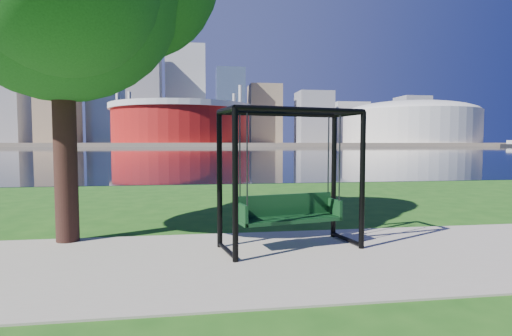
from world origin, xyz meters
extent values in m
plane|color=#1E5114|center=(0.00, 0.00, 0.00)|extent=(900.00, 900.00, 0.00)
cube|color=#9E937F|center=(0.00, -0.50, 0.01)|extent=(120.00, 4.00, 0.03)
cube|color=black|center=(0.00, 102.00, 0.01)|extent=(900.00, 180.00, 0.02)
cube|color=#937F60|center=(0.00, 306.00, 1.00)|extent=(900.00, 228.00, 2.00)
cylinder|color=maroon|center=(-10.00, 235.00, 13.00)|extent=(80.00, 80.00, 22.00)
cylinder|color=silver|center=(-10.00, 235.00, 22.50)|extent=(83.00, 83.00, 3.00)
cylinder|color=silver|center=(22.91, 254.00, 18.00)|extent=(2.00, 2.00, 32.00)
cylinder|color=silver|center=(-42.91, 254.00, 18.00)|extent=(2.00, 2.00, 32.00)
cylinder|color=silver|center=(-42.91, 216.00, 18.00)|extent=(2.00, 2.00, 32.00)
cylinder|color=silver|center=(22.91, 216.00, 18.00)|extent=(2.00, 2.00, 32.00)
cylinder|color=beige|center=(135.00, 235.00, 12.00)|extent=(84.00, 84.00, 20.00)
ellipsoid|color=beige|center=(135.00, 235.00, 21.00)|extent=(84.00, 84.00, 15.12)
cube|color=gray|center=(-140.00, 310.00, 33.00)|extent=(28.00, 28.00, 62.00)
cube|color=#998466|center=(-100.00, 300.00, 46.00)|extent=(26.00, 26.00, 88.00)
cube|color=slate|center=(-70.00, 325.00, 49.50)|extent=(30.00, 24.00, 95.00)
cube|color=gray|center=(-40.00, 305.00, 38.00)|extent=(24.00, 24.00, 72.00)
cube|color=silver|center=(-10.00, 335.00, 42.00)|extent=(32.00, 28.00, 80.00)
cube|color=slate|center=(25.00, 310.00, 31.00)|extent=(22.00, 22.00, 58.00)
cube|color=#998466|center=(55.00, 325.00, 26.00)|extent=(26.00, 26.00, 48.00)
cube|color=gray|center=(95.00, 315.00, 23.00)|extent=(28.00, 24.00, 42.00)
cube|color=silver|center=(135.00, 340.00, 20.00)|extent=(30.00, 26.00, 36.00)
cube|color=gray|center=(185.00, 320.00, 22.00)|extent=(24.00, 24.00, 40.00)
cube|color=#998466|center=(225.00, 335.00, 18.00)|extent=(26.00, 26.00, 32.00)
sphere|color=#998466|center=(-100.00, 300.00, 93.50)|extent=(10.00, 10.00, 10.00)
cylinder|color=black|center=(-0.50, -0.60, 1.28)|extent=(0.12, 0.12, 2.56)
cylinder|color=black|center=(1.90, -0.10, 1.28)|extent=(0.12, 0.12, 2.56)
cylinder|color=black|center=(-0.70, 0.38, 1.28)|extent=(0.12, 0.12, 2.56)
cylinder|color=black|center=(1.70, 0.88, 1.28)|extent=(0.12, 0.12, 2.56)
cylinder|color=black|center=(0.70, -0.35, 2.56)|extent=(2.42, 0.59, 0.10)
cylinder|color=black|center=(0.50, 0.63, 2.56)|extent=(2.42, 0.59, 0.10)
cylinder|color=black|center=(-0.60, -0.11, 2.56)|extent=(0.30, 1.00, 0.10)
cylinder|color=black|center=(-0.60, -0.11, 0.09)|extent=(0.28, 1.00, 0.08)
cylinder|color=black|center=(1.80, 0.39, 2.56)|extent=(0.30, 1.00, 0.10)
cylinder|color=black|center=(1.80, 0.39, 0.09)|extent=(0.28, 1.00, 0.08)
cube|color=black|center=(0.60, 0.14, 0.56)|extent=(2.01, 0.88, 0.07)
cube|color=black|center=(0.56, 0.35, 0.80)|extent=(1.92, 0.45, 0.42)
cube|color=black|center=(-0.32, -0.05, 0.71)|extent=(0.16, 0.50, 0.38)
cube|color=black|center=(1.52, 0.33, 0.71)|extent=(0.16, 0.50, 0.38)
cylinder|color=#323237|center=(-0.26, -0.25, 1.70)|extent=(0.03, 0.03, 1.61)
cylinder|color=#323237|center=(1.54, 0.12, 1.70)|extent=(0.03, 0.03, 1.61)
cylinder|color=#323237|center=(-0.34, 0.16, 1.70)|extent=(0.03, 0.03, 1.61)
cylinder|color=#323237|center=(1.46, 0.53, 1.70)|extent=(0.03, 0.03, 1.61)
cylinder|color=black|center=(-3.68, 1.29, 2.19)|extent=(0.44, 0.44, 4.39)
camera|label=1|loc=(-1.11, -7.05, 1.99)|focal=28.00mm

